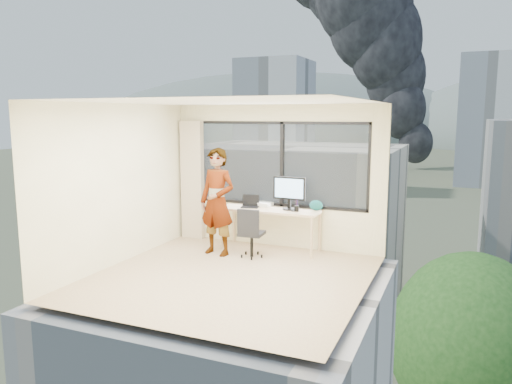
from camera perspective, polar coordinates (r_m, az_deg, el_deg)
The scene contains 24 objects.
floor at distance 7.53m, azimuth -3.00°, elevation -9.78°, with size 4.00×4.00×0.01m, color tan.
ceiling at distance 7.14m, azimuth -3.17°, elevation 10.40°, with size 4.00×4.00×0.01m, color white.
wall_front at distance 5.52m, azimuth -12.18°, elevation -2.94°, with size 4.00×0.01×2.60m, color beige.
wall_left at distance 8.28m, azimuth -15.63°, elevation 0.87°, with size 0.01×4.00×2.60m, color beige.
wall_right at distance 6.61m, azimuth 12.73°, elevation -1.01°, with size 0.01×4.00×2.60m, color beige.
window_wall at distance 9.00m, azimuth 2.77°, elevation 3.26°, with size 3.30×0.16×1.55m, color black, non-canonical shape.
curtain at distance 9.69m, azimuth -7.38°, elevation 1.36°, with size 0.45×0.14×2.30m, color beige.
desk at distance 8.90m, azimuth 1.65°, elevation -4.32°, with size 1.80×0.60×0.75m, color beige.
chair at distance 8.41m, azimuth -0.50°, elevation -4.65°, with size 0.45×0.45×0.88m, color black, non-canonical shape.
person at distance 8.51m, azimuth -4.52°, elevation -1.14°, with size 0.68×0.45×1.86m, color #2D2D33.
monitor at distance 8.71m, azimuth 3.88°, elevation -0.11°, with size 0.60×0.13×0.60m, color black, non-canonical shape.
game_console at distance 9.07m, azimuth 0.91°, elevation -1.42°, with size 0.29×0.24×0.07m, color white.
laptop at distance 8.92m, azimuth -0.71°, elevation -1.16°, with size 0.31×0.33×0.20m, color black, non-canonical shape.
cellphone at distance 8.60m, azimuth 4.53°, elevation -2.21°, with size 0.12×0.05×0.01m, color black.
pen_cup at distance 8.60m, azimuth 4.72°, elevation -1.92°, with size 0.08×0.08×0.10m, color black.
handbag at distance 8.71m, azimuth 6.99°, elevation -1.54°, with size 0.24×0.12×0.18m, color #0B4342.
exterior_ground at distance 127.52m, azimuth 21.23°, elevation 0.97°, with size 400.00×400.00×0.04m, color #515B3D.
near_bldg_a at distance 39.52m, azimuth 4.31°, elevation -4.84°, with size 16.00×12.00×14.00m, color beige.
far_tower_a at distance 108.37m, azimuth 2.25°, elevation 7.69°, with size 14.00×14.00×28.00m, color silver.
far_tower_b at distance 126.52m, azimuth 25.27°, elevation 7.49°, with size 13.00×13.00×30.00m, color silver.
far_tower_d at distance 168.76m, azimuth 0.86°, elevation 7.14°, with size 16.00×14.00×22.00m, color silver.
hill_a at distance 349.25m, azimuth 2.17°, elevation 6.28°, with size 288.00×216.00×90.00m, color slate.
tree_a at distance 36.43m, azimuth -10.64°, elevation -11.12°, with size 7.00×7.00×8.00m, color #224F1A, non-canonical shape.
tree_b at distance 27.18m, azimuth 23.41°, elevation -17.82°, with size 7.60×7.60×9.00m, color #224F1A, non-canonical shape.
Camera 1 is at (3.12, -6.41, 2.42)m, focal length 34.48 mm.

